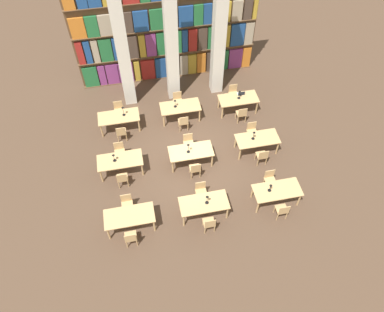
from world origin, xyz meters
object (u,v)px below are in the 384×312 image
(reading_table_7, at_px, (180,108))
(chair_9, at_px, (188,142))
(reading_table_1, at_px, (204,204))
(chair_6, at_px, (122,178))
(reading_table_2, at_px, (277,191))
(chair_15, at_px, (178,100))
(pillar_center, at_px, (171,42))
(desk_lamp_1, at_px, (271,187))
(chair_7, at_px, (120,151))
(chair_14, at_px, (183,122))
(reading_table_3, at_px, (120,161))
(chair_11, at_px, (252,131))
(chair_13, at_px, (119,110))
(reading_table_5, at_px, (257,140))
(chair_16, at_px, (242,114))
(chair_8, at_px, (195,169))
(chair_5, at_px, (270,179))
(desk_lamp_4, at_px, (254,134))
(chair_4, at_px, (282,210))
(chair_3, at_px, (201,191))
(chair_0, at_px, (131,238))
(laptop, at_px, (241,94))
(pillar_left, at_px, (122,48))
(desk_lamp_2, at_px, (114,156))
(desk_lamp_3, at_px, (188,147))
(reading_table_6, at_px, (119,118))
(desk_lamp_7, at_px, (240,93))
(chair_2, at_px, (209,223))
(chair_1, at_px, (127,203))
(pillar_right, at_px, (219,36))
(desk_lamp_6, at_px, (175,102))
(reading_table_0, at_px, (129,217))
(reading_table_8, at_px, (238,100))
(chair_10, at_px, (262,156))
(reading_table_4, at_px, (191,152))
(chair_12, at_px, (121,132))
(desk_lamp_5, at_px, (123,109))

(reading_table_7, bearing_deg, chair_9, -90.07)
(reading_table_1, distance_m, chair_6, 3.43)
(reading_table_2, relative_size, chair_15, 2.02)
(reading_table_7, bearing_deg, pillar_center, 91.12)
(desk_lamp_1, height_order, chair_7, desk_lamp_1)
(reading_table_1, xyz_separation_m, chair_7, (-2.85, 3.31, -0.20))
(reading_table_2, xyz_separation_m, chair_14, (-2.76, 4.42, -0.20))
(reading_table_3, distance_m, chair_14, 3.44)
(chair_11, xyz_separation_m, chair_13, (-5.58, 2.44, 0.00))
(chair_7, bearing_deg, reading_table_5, 172.96)
(pillar_center, bearing_deg, chair_16, -41.48)
(reading_table_3, bearing_deg, chair_8, -15.73)
(pillar_center, relative_size, chair_8, 6.73)
(chair_5, relative_size, desk_lamp_4, 2.01)
(chair_4, bearing_deg, desk_lamp_4, 92.37)
(chair_3, bearing_deg, chair_0, 26.66)
(chair_5, height_order, laptop, laptop)
(pillar_left, height_order, desk_lamp_1, pillar_left)
(desk_lamp_2, relative_size, desk_lamp_3, 0.81)
(reading_table_1, relative_size, chair_8, 2.02)
(chair_6, height_order, chair_16, same)
(desk_lamp_4, bearing_deg, reading_table_6, 155.86)
(chair_8, bearing_deg, desk_lamp_7, 50.73)
(chair_2, height_order, chair_5, same)
(chair_3, height_order, reading_table_3, chair_3)
(chair_1, bearing_deg, chair_5, -179.99)
(reading_table_1, distance_m, chair_16, 5.19)
(pillar_right, height_order, chair_0, pillar_right)
(desk_lamp_3, distance_m, desk_lamp_6, 2.69)
(chair_0, height_order, laptop, laptop)
(desk_lamp_1, bearing_deg, reading_table_0, -179.62)
(chair_4, height_order, chair_7, same)
(chair_7, bearing_deg, reading_table_6, -94.43)
(chair_14, bearing_deg, chair_2, -90.08)
(chair_16, bearing_deg, chair_4, -89.05)
(desk_lamp_4, distance_m, reading_table_8, 2.52)
(chair_0, relative_size, desk_lamp_6, 2.15)
(chair_16, bearing_deg, chair_10, -86.58)
(reading_table_1, height_order, desk_lamp_4, desk_lamp_4)
(reading_table_4, relative_size, reading_table_8, 1.00)
(chair_5, height_order, chair_14, same)
(reading_table_8, bearing_deg, desk_lamp_3, -137.03)
(reading_table_6, distance_m, chair_13, 0.74)
(reading_table_7, relative_size, chair_14, 2.02)
(chair_1, xyz_separation_m, desk_lamp_6, (2.61, 4.44, 0.57))
(chair_3, bearing_deg, reading_table_1, 86.13)
(chair_1, bearing_deg, pillar_right, -128.81)
(chair_10, xyz_separation_m, chair_15, (-2.83, 3.95, 0.00))
(pillar_right, bearing_deg, chair_12, -152.84)
(desk_lamp_4, bearing_deg, desk_lamp_5, 154.57)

